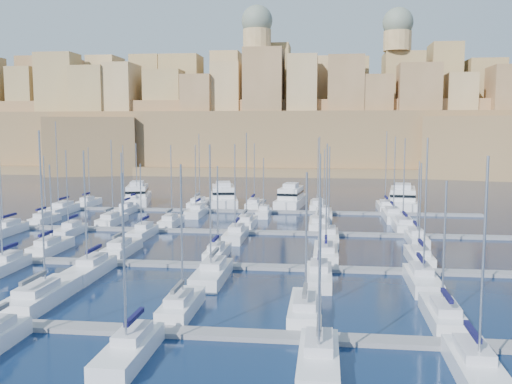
# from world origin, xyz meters

# --- Properties ---
(ground) EXTENTS (600.00, 600.00, 0.00)m
(ground) POSITION_xyz_m (0.00, 0.00, 0.00)
(ground) COLOR black
(ground) RESTS_ON ground
(pontoon_near) EXTENTS (84.00, 2.00, 0.40)m
(pontoon_near) POSITION_xyz_m (0.00, -34.00, 0.20)
(pontoon_near) COLOR slate
(pontoon_near) RESTS_ON ground
(pontoon_mid_near) EXTENTS (84.00, 2.00, 0.40)m
(pontoon_mid_near) POSITION_xyz_m (0.00, -12.00, 0.20)
(pontoon_mid_near) COLOR slate
(pontoon_mid_near) RESTS_ON ground
(pontoon_mid_far) EXTENTS (84.00, 2.00, 0.40)m
(pontoon_mid_far) POSITION_xyz_m (0.00, 10.00, 0.20)
(pontoon_mid_far) COLOR slate
(pontoon_mid_far) RESTS_ON ground
(pontoon_far) EXTENTS (84.00, 2.00, 0.40)m
(pontoon_far) POSITION_xyz_m (0.00, 32.00, 0.20)
(pontoon_far) COLOR slate
(pontoon_far) RESTS_ON ground
(sailboat_2) EXTENTS (3.24, 10.80, 16.38)m
(sailboat_2) POSITION_xyz_m (-13.06, -27.73, 0.78)
(sailboat_2) COLOR white
(sailboat_2) RESTS_ON ground
(sailboat_3) EXTENTS (2.53, 8.43, 13.47)m
(sailboat_3) POSITION_xyz_m (0.50, -28.89, 0.73)
(sailboat_3) COLOR white
(sailboat_3) RESTS_ON ground
(sailboat_4) EXTENTS (2.69, 8.98, 12.86)m
(sailboat_4) POSITION_xyz_m (11.41, -28.62, 0.73)
(sailboat_4) COLOR white
(sailboat_4) RESTS_ON ground
(sailboat_5) EXTENTS (2.67, 8.90, 12.26)m
(sailboat_5) POSITION_xyz_m (22.93, -28.67, 0.73)
(sailboat_5) COLOR white
(sailboat_5) RESTS_ON ground
(sailboat_9) EXTENTS (2.65, 8.82, 13.62)m
(sailboat_9) POSITION_xyz_m (-0.56, -39.30, 0.74)
(sailboat_9) COLOR white
(sailboat_9) RESTS_ON ground
(sailboat_10) EXTENTS (2.71, 9.03, 12.15)m
(sailboat_10) POSITION_xyz_m (12.71, -39.40, 0.73)
(sailboat_10) COLOR white
(sailboat_10) RESTS_ON ground
(sailboat_11) EXTENTS (2.75, 9.17, 14.90)m
(sailboat_11) POSITION_xyz_m (22.91, -39.47, 0.75)
(sailboat_11) COLOR white
(sailboat_11) RESTS_ON ground
(sailboat_13) EXTENTS (2.61, 8.70, 11.85)m
(sailboat_13) POSITION_xyz_m (-22.81, -6.76, 0.72)
(sailboat_13) COLOR white
(sailboat_13) RESTS_ON ground
(sailboat_14) EXTENTS (2.66, 8.88, 13.44)m
(sailboat_14) POSITION_xyz_m (-13.11, -6.67, 0.74)
(sailboat_14) COLOR white
(sailboat_14) RESTS_ON ground
(sailboat_15) EXTENTS (2.33, 7.75, 11.90)m
(sailboat_15) POSITION_xyz_m (-0.44, -7.23, 0.72)
(sailboat_15) COLOR white
(sailboat_15) RESTS_ON ground
(sailboat_16) EXTENTS (2.95, 9.85, 14.66)m
(sailboat_16) POSITION_xyz_m (13.13, -6.20, 0.76)
(sailboat_16) COLOR white
(sailboat_16) RESTS_ON ground
(sailboat_17) EXTENTS (2.60, 8.66, 12.42)m
(sailboat_17) POSITION_xyz_m (24.41, -6.78, 0.73)
(sailboat_17) COLOR white
(sailboat_17) RESTS_ON ground
(sailboat_19) EXTENTS (2.38, 7.92, 12.94)m
(sailboat_19) POSITION_xyz_m (-23.19, -16.86, 0.73)
(sailboat_19) COLOR white
(sailboat_19) RESTS_ON ground
(sailboat_20) EXTENTS (2.85, 9.50, 14.20)m
(sailboat_20) POSITION_xyz_m (-12.79, -17.63, 0.75)
(sailboat_20) COLOR white
(sailboat_20) RESTS_ON ground
(sailboat_21) EXTENTS (2.98, 9.92, 14.90)m
(sailboat_21) POSITION_xyz_m (1.04, -17.84, 0.76)
(sailboat_21) COLOR white
(sailboat_21) RESTS_ON ground
(sailboat_22) EXTENTS (2.69, 8.95, 13.97)m
(sailboat_22) POSITION_xyz_m (12.43, -17.36, 0.74)
(sailboat_22) COLOR white
(sailboat_22) RESTS_ON ground
(sailboat_23) EXTENTS (2.81, 9.38, 15.64)m
(sailboat_23) POSITION_xyz_m (23.00, -17.57, 0.76)
(sailboat_23) COLOR white
(sailboat_23) RESTS_ON ground
(sailboat_24) EXTENTS (2.32, 7.73, 11.88)m
(sailboat_24) POSITION_xyz_m (-34.79, 14.76, 0.71)
(sailboat_24) COLOR white
(sailboat_24) RESTS_ON ground
(sailboat_25) EXTENTS (2.67, 8.88, 14.62)m
(sailboat_25) POSITION_xyz_m (-22.99, 15.33, 0.75)
(sailboat_25) COLOR white
(sailboat_25) RESTS_ON ground
(sailboat_26) EXTENTS (2.48, 8.26, 13.77)m
(sailboat_26) POSITION_xyz_m (-12.58, 15.02, 0.74)
(sailboat_26) COLOR white
(sailboat_26) RESTS_ON ground
(sailboat_27) EXTENTS (2.79, 9.29, 15.78)m
(sailboat_27) POSITION_xyz_m (0.01, 15.53, 0.76)
(sailboat_27) COLOR white
(sailboat_27) RESTS_ON ground
(sailboat_28) EXTENTS (2.95, 9.85, 15.21)m
(sailboat_28) POSITION_xyz_m (11.94, 15.80, 0.76)
(sailboat_28) COLOR white
(sailboat_28) RESTS_ON ground
(sailboat_29) EXTENTS (3.13, 10.44, 14.95)m
(sailboat_29) POSITION_xyz_m (25.47, 16.09, 0.76)
(sailboat_29) COLOR white
(sailboat_29) RESTS_ON ground
(sailboat_30) EXTENTS (2.84, 9.47, 14.97)m
(sailboat_30) POSITION_xyz_m (-35.82, 4.38, 0.75)
(sailboat_30) COLOR white
(sailboat_30) RESTS_ON ground
(sailboat_31) EXTENTS (2.39, 7.97, 13.29)m
(sailboat_31) POSITION_xyz_m (-25.68, 5.12, 0.73)
(sailboat_31) COLOR white
(sailboat_31) RESTS_ON ground
(sailboat_32) EXTENTS (2.49, 8.31, 11.39)m
(sailboat_32) POSITION_xyz_m (-14.15, 4.95, 0.71)
(sailboat_32) COLOR white
(sailboat_32) RESTS_ON ground
(sailboat_33) EXTENTS (2.68, 8.95, 14.29)m
(sailboat_33) POSITION_xyz_m (0.02, 4.64, 0.75)
(sailboat_33) COLOR white
(sailboat_33) RESTS_ON ground
(sailboat_34) EXTENTS (2.84, 9.45, 14.02)m
(sailboat_34) POSITION_xyz_m (13.49, 4.39, 0.75)
(sailboat_34) COLOR white
(sailboat_34) RESTS_ON ground
(sailboat_35) EXTENTS (2.48, 8.25, 12.05)m
(sailboat_35) POSITION_xyz_m (25.87, 4.98, 0.72)
(sailboat_35) COLOR white
(sailboat_35) RESTS_ON ground
(sailboat_36) EXTENTS (2.45, 8.15, 12.56)m
(sailboat_36) POSITION_xyz_m (-36.43, 36.97, 0.72)
(sailboat_36) COLOR white
(sailboat_36) RESTS_ON ground
(sailboat_37) EXTENTS (2.57, 8.56, 13.45)m
(sailboat_37) POSITION_xyz_m (-26.16, 37.17, 0.73)
(sailboat_37) COLOR white
(sailboat_37) RESTS_ON ground
(sailboat_38) EXTENTS (3.04, 10.12, 15.34)m
(sailboat_38) POSITION_xyz_m (-13.00, 37.94, 0.76)
(sailboat_38) COLOR white
(sailboat_38) RESTS_ON ground
(sailboat_39) EXTENTS (2.78, 9.25, 13.53)m
(sailboat_39) POSITION_xyz_m (-1.46, 37.51, 0.74)
(sailboat_39) COLOR white
(sailboat_39) RESTS_ON ground
(sailboat_40) EXTENTS (2.97, 9.89, 14.62)m
(sailboat_40) POSITION_xyz_m (11.40, 37.83, 0.76)
(sailboat_40) COLOR white
(sailboat_40) RESTS_ON ground
(sailboat_41) EXTENTS (2.95, 9.82, 15.95)m
(sailboat_41) POSITION_xyz_m (24.80, 37.79, 0.77)
(sailboat_41) COLOR white
(sailboat_41) RESTS_ON ground
(sailboat_42) EXTENTS (3.24, 10.81, 17.81)m
(sailboat_42) POSITION_xyz_m (-37.24, 25.72, 0.79)
(sailboat_42) COLOR white
(sailboat_42) RESTS_ON ground
(sailboat_43) EXTENTS (2.34, 7.78, 13.35)m
(sailboat_43) POSITION_xyz_m (-24.95, 27.21, 0.73)
(sailboat_43) COLOR white
(sailboat_43) RESTS_ON ground
(sailboat_44) EXTENTS (2.70, 9.01, 13.54)m
(sailboat_44) POSITION_xyz_m (-10.89, 26.61, 0.74)
(sailboat_44) COLOR white
(sailboat_44) RESTS_ON ground
(sailboat_45) EXTENTS (2.26, 7.55, 11.18)m
(sailboat_45) POSITION_xyz_m (1.65, 27.33, 0.71)
(sailboat_45) COLOR white
(sailboat_45) RESTS_ON ground
(sailboat_46) EXTENTS (2.90, 9.66, 12.87)m
(sailboat_46) POSITION_xyz_m (12.72, 26.29, 0.74)
(sailboat_46) COLOR white
(sailboat_46) RESTS_ON ground
(sailboat_47) EXTENTS (3.13, 10.43, 15.10)m
(sailboat_47) POSITION_xyz_m (24.94, 25.91, 0.77)
(sailboat_47) COLOR white
(sailboat_47) RESTS_ON ground
(motor_yacht_a) EXTENTS (8.41, 16.56, 5.25)m
(motor_yacht_a) POSITION_xyz_m (-27.21, 41.14, 1.73)
(motor_yacht_a) COLOR white
(motor_yacht_a) RESTS_ON ground
(motor_yacht_b) EXTENTS (9.02, 18.70, 5.25)m
(motor_yacht_b) POSITION_xyz_m (-8.67, 42.14, 1.73)
(motor_yacht_b) COLOR white
(motor_yacht_b) RESTS_ON ground
(motor_yacht_c) EXTENTS (6.40, 16.01, 5.25)m
(motor_yacht_c) POSITION_xyz_m (5.89, 40.99, 1.73)
(motor_yacht_c) COLOR white
(motor_yacht_c) RESTS_ON ground
(motor_yacht_d) EXTENTS (8.04, 19.49, 5.25)m
(motor_yacht_d) POSITION_xyz_m (28.75, 42.59, 1.73)
(motor_yacht_d) COLOR white
(motor_yacht_d) RESTS_ON ground
(fortified_city) EXTENTS (460.00, 108.95, 59.52)m
(fortified_city) POSITION_xyz_m (-0.19, 155.26, 14.74)
(fortified_city) COLOR brown
(fortified_city) RESTS_ON ground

